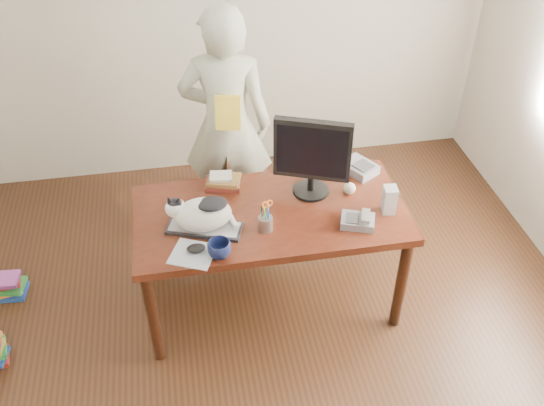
{
  "coord_description": "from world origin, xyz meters",
  "views": [
    {
      "loc": [
        -0.48,
        -2.11,
        3.01
      ],
      "look_at": [
        0.0,
        0.55,
        0.85
      ],
      "focal_mm": 40.0,
      "sensor_mm": 36.0,
      "label": 1
    }
  ],
  "objects_px": {
    "speaker": "(389,200)",
    "baseball": "(350,188)",
    "monitor": "(312,154)",
    "phone": "(358,221)",
    "person": "(226,125)",
    "coffee_mug": "(219,249)",
    "calculator": "(359,168)",
    "cat": "(201,213)",
    "book_stack": "(223,181)",
    "book_pile_b": "(6,286)",
    "desk": "(268,222)",
    "pen_cup": "(266,222)",
    "keyboard": "(205,228)",
    "mouse": "(196,248)"
  },
  "relations": [
    {
      "from": "coffee_mug",
      "to": "person",
      "type": "bearing_deg",
      "value": 81.24
    },
    {
      "from": "calculator",
      "to": "phone",
      "type": "bearing_deg",
      "value": -138.06
    },
    {
      "from": "baseball",
      "to": "person",
      "type": "xyz_separation_m",
      "value": [
        -0.66,
        0.75,
        0.07
      ]
    },
    {
      "from": "coffee_mug",
      "to": "book_pile_b",
      "type": "distance_m",
      "value": 1.71
    },
    {
      "from": "keyboard",
      "to": "cat",
      "type": "height_order",
      "value": "cat"
    },
    {
      "from": "monitor",
      "to": "mouse",
      "type": "height_order",
      "value": "monitor"
    },
    {
      "from": "keyboard",
      "to": "pen_cup",
      "type": "height_order",
      "value": "pen_cup"
    },
    {
      "from": "calculator",
      "to": "cat",
      "type": "bearing_deg",
      "value": 169.52
    },
    {
      "from": "desk",
      "to": "pen_cup",
      "type": "bearing_deg",
      "value": -103.36
    },
    {
      "from": "speaker",
      "to": "person",
      "type": "relative_size",
      "value": 0.1
    },
    {
      "from": "coffee_mug",
      "to": "book_pile_b",
      "type": "relative_size",
      "value": 0.49
    },
    {
      "from": "desk",
      "to": "monitor",
      "type": "bearing_deg",
      "value": 9.54
    },
    {
      "from": "book_stack",
      "to": "book_pile_b",
      "type": "bearing_deg",
      "value": -169.29
    },
    {
      "from": "book_stack",
      "to": "phone",
      "type": "bearing_deg",
      "value": -22.11
    },
    {
      "from": "speaker",
      "to": "book_stack",
      "type": "bearing_deg",
      "value": 162.67
    },
    {
      "from": "pen_cup",
      "to": "baseball",
      "type": "xyz_separation_m",
      "value": [
        0.56,
        0.24,
        -0.02
      ]
    },
    {
      "from": "desk",
      "to": "calculator",
      "type": "bearing_deg",
      "value": 18.89
    },
    {
      "from": "speaker",
      "to": "baseball",
      "type": "relative_size",
      "value": 2.27
    },
    {
      "from": "calculator",
      "to": "book_pile_b",
      "type": "distance_m",
      "value": 2.45
    },
    {
      "from": "cat",
      "to": "speaker",
      "type": "distance_m",
      "value": 1.09
    },
    {
      "from": "coffee_mug",
      "to": "phone",
      "type": "height_order",
      "value": "coffee_mug"
    },
    {
      "from": "cat",
      "to": "phone",
      "type": "distance_m",
      "value": 0.89
    },
    {
      "from": "baseball",
      "to": "monitor",
      "type": "bearing_deg",
      "value": 170.44
    },
    {
      "from": "mouse",
      "to": "phone",
      "type": "height_order",
      "value": "phone"
    },
    {
      "from": "person",
      "to": "coffee_mug",
      "type": "bearing_deg",
      "value": 93.21
    },
    {
      "from": "pen_cup",
      "to": "person",
      "type": "relative_size",
      "value": 0.12
    },
    {
      "from": "mouse",
      "to": "baseball",
      "type": "distance_m",
      "value": 1.02
    },
    {
      "from": "pen_cup",
      "to": "monitor",
      "type": "bearing_deg",
      "value": 40.93
    },
    {
      "from": "calculator",
      "to": "person",
      "type": "relative_size",
      "value": 0.16
    },
    {
      "from": "monitor",
      "to": "book_pile_b",
      "type": "height_order",
      "value": "monitor"
    },
    {
      "from": "keyboard",
      "to": "baseball",
      "type": "bearing_deg",
      "value": 31.01
    },
    {
      "from": "monitor",
      "to": "calculator",
      "type": "xyz_separation_m",
      "value": [
        0.36,
        0.17,
        -0.26
      ]
    },
    {
      "from": "phone",
      "to": "pen_cup",
      "type": "bearing_deg",
      "value": -165.38
    },
    {
      "from": "pen_cup",
      "to": "speaker",
      "type": "height_order",
      "value": "pen_cup"
    },
    {
      "from": "cat",
      "to": "coffee_mug",
      "type": "distance_m",
      "value": 0.25
    },
    {
      "from": "book_stack",
      "to": "calculator",
      "type": "relative_size",
      "value": 0.89
    },
    {
      "from": "pen_cup",
      "to": "mouse",
      "type": "bearing_deg",
      "value": -164.53
    },
    {
      "from": "speaker",
      "to": "baseball",
      "type": "height_order",
      "value": "speaker"
    },
    {
      "from": "mouse",
      "to": "book_pile_b",
      "type": "xyz_separation_m",
      "value": [
        -1.26,
        0.62,
        -0.7
      ]
    },
    {
      "from": "keyboard",
      "to": "coffee_mug",
      "type": "xyz_separation_m",
      "value": [
        0.06,
        -0.23,
        0.04
      ]
    },
    {
      "from": "monitor",
      "to": "phone",
      "type": "xyz_separation_m",
      "value": [
        0.2,
        -0.33,
        -0.26
      ]
    },
    {
      "from": "speaker",
      "to": "pen_cup",
      "type": "bearing_deg",
      "value": -170.19
    },
    {
      "from": "speaker",
      "to": "book_stack",
      "type": "relative_size",
      "value": 0.71
    },
    {
      "from": "desk",
      "to": "book_stack",
      "type": "relative_size",
      "value": 6.67
    },
    {
      "from": "keyboard",
      "to": "phone",
      "type": "relative_size",
      "value": 2.01
    },
    {
      "from": "speaker",
      "to": "desk",
      "type": "bearing_deg",
      "value": 170.51
    },
    {
      "from": "cat",
      "to": "book_pile_b",
      "type": "xyz_separation_m",
      "value": [
        -1.31,
        0.45,
        -0.8
      ]
    },
    {
      "from": "keyboard",
      "to": "speaker",
      "type": "relative_size",
      "value": 2.66
    },
    {
      "from": "desk",
      "to": "baseball",
      "type": "xyz_separation_m",
      "value": [
        0.5,
        0.01,
        0.19
      ]
    },
    {
      "from": "baseball",
      "to": "person",
      "type": "distance_m",
      "value": 1.0
    }
  ]
}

